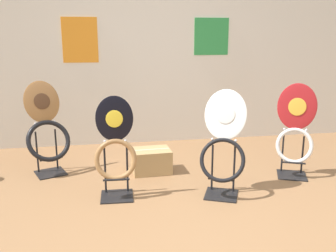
# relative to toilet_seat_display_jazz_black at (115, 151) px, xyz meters

# --- Properties ---
(ground_plane) EXTENTS (14.00, 14.00, 0.00)m
(ground_plane) POSITION_rel_toilet_seat_display_jazz_black_xyz_m (0.46, -0.76, -0.42)
(ground_plane) COLOR #8E6642
(wall_back) EXTENTS (8.00, 0.07, 2.60)m
(wall_back) POSITION_rel_toilet_seat_display_jazz_black_xyz_m (0.46, 1.71, 0.88)
(wall_back) COLOR silver
(wall_back) RESTS_ON ground_plane
(toilet_seat_display_jazz_black) EXTENTS (0.37, 0.29, 0.90)m
(toilet_seat_display_jazz_black) POSITION_rel_toilet_seat_display_jazz_black_xyz_m (0.00, 0.00, 0.00)
(toilet_seat_display_jazz_black) COLOR black
(toilet_seat_display_jazz_black) RESTS_ON ground_plane
(toilet_seat_display_woodgrain) EXTENTS (0.50, 0.49, 0.94)m
(toilet_seat_display_woodgrain) POSITION_rel_toilet_seat_display_jazz_black_xyz_m (-0.66, 0.72, 0.02)
(toilet_seat_display_woodgrain) COLOR black
(toilet_seat_display_woodgrain) RESTS_ON ground_plane
(toilet_seat_display_crimson_swirl) EXTENTS (0.39, 0.37, 0.93)m
(toilet_seat_display_crimson_swirl) POSITION_rel_toilet_seat_display_jazz_black_xyz_m (1.76, 0.21, 0.04)
(toilet_seat_display_crimson_swirl) COLOR black
(toilet_seat_display_crimson_swirl) RESTS_ON ground_plane
(toilet_seat_display_white_plain) EXTENTS (0.49, 0.48, 0.92)m
(toilet_seat_display_white_plain) POSITION_rel_toilet_seat_display_jazz_black_xyz_m (0.93, -0.08, 0.04)
(toilet_seat_display_white_plain) COLOR black
(toilet_seat_display_white_plain) RESTS_ON ground_plane
(storage_box) EXTENTS (0.40, 0.31, 0.24)m
(storage_box) POSITION_rel_toilet_seat_display_jazz_black_xyz_m (0.38, 0.56, -0.30)
(storage_box) COLOR tan
(storage_box) RESTS_ON ground_plane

